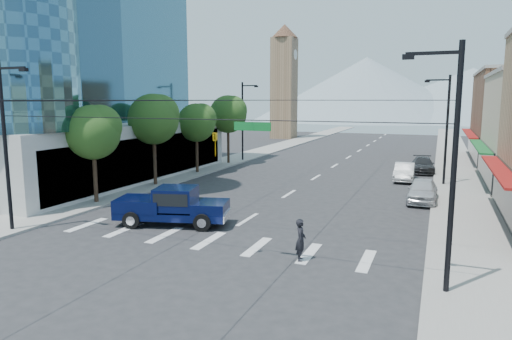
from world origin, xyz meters
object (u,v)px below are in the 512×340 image
object	(u,v)px
pickup_truck	(172,205)
parked_car_far	(423,165)
parked_car_near	(422,191)
pedestrian	(301,240)
parked_car_mid	(404,172)

from	to	relation	value
pickup_truck	parked_car_far	distance (m)	28.17
parked_car_near	parked_car_far	xyz separation A→B (m)	(-0.47, 13.86, -0.08)
pickup_truck	pedestrian	world-z (taller)	pickup_truck
pickup_truck	parked_car_far	xyz separation A→B (m)	(12.48, 25.25, -0.39)
parked_car_mid	parked_car_near	bearing A→B (deg)	-79.25
pedestrian	parked_car_mid	xyz separation A→B (m)	(2.72, 22.80, -0.17)
parked_car_mid	parked_car_far	bearing A→B (deg)	74.86
pedestrian	parked_car_mid	size ratio (longest dim) A/B	0.40
pickup_truck	parked_car_near	xyz separation A→B (m)	(12.95, 11.39, -0.31)
pedestrian	parked_car_far	distance (m)	28.49
pedestrian	parked_car_near	distance (m)	15.03
pickup_truck	parked_car_mid	xyz separation A→B (m)	(11.15, 19.86, -0.35)
parked_car_far	parked_car_near	bearing A→B (deg)	-92.58
pickup_truck	parked_car_far	world-z (taller)	pickup_truck
parked_car_mid	parked_car_far	xyz separation A→B (m)	(1.33, 5.40, -0.03)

